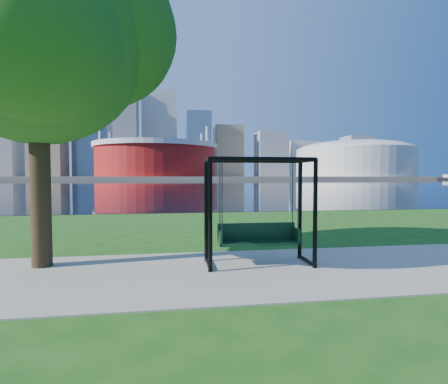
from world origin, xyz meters
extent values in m
plane|color=#1E5114|center=(0.00, 0.00, 0.00)|extent=(900.00, 900.00, 0.00)
cube|color=#9E937F|center=(0.00, -0.50, 0.01)|extent=(120.00, 4.00, 0.03)
cube|color=black|center=(0.00, 102.00, 0.01)|extent=(900.00, 180.00, 0.02)
cube|color=#937F60|center=(0.00, 306.00, 1.00)|extent=(900.00, 228.00, 2.00)
cylinder|color=maroon|center=(-10.00, 235.00, 13.00)|extent=(80.00, 80.00, 22.00)
cylinder|color=silver|center=(-10.00, 235.00, 22.50)|extent=(83.00, 83.00, 3.00)
cylinder|color=silver|center=(22.91, 254.00, 18.00)|extent=(2.00, 2.00, 32.00)
cylinder|color=silver|center=(-42.91, 254.00, 18.00)|extent=(2.00, 2.00, 32.00)
cylinder|color=silver|center=(-42.91, 216.00, 18.00)|extent=(2.00, 2.00, 32.00)
cylinder|color=silver|center=(22.91, 216.00, 18.00)|extent=(2.00, 2.00, 32.00)
cylinder|color=beige|center=(135.00, 235.00, 12.00)|extent=(84.00, 84.00, 20.00)
ellipsoid|color=beige|center=(135.00, 235.00, 21.00)|extent=(84.00, 84.00, 15.12)
cube|color=gray|center=(-140.00, 310.00, 33.00)|extent=(28.00, 28.00, 62.00)
cube|color=#998466|center=(-100.00, 300.00, 46.00)|extent=(26.00, 26.00, 88.00)
cube|color=slate|center=(-70.00, 325.00, 49.50)|extent=(30.00, 24.00, 95.00)
cube|color=gray|center=(-40.00, 305.00, 38.00)|extent=(24.00, 24.00, 72.00)
cube|color=silver|center=(-10.00, 335.00, 42.00)|extent=(32.00, 28.00, 80.00)
cube|color=slate|center=(25.00, 310.00, 31.00)|extent=(22.00, 22.00, 58.00)
cube|color=#998466|center=(55.00, 325.00, 26.00)|extent=(26.00, 26.00, 48.00)
cube|color=gray|center=(95.00, 315.00, 23.00)|extent=(28.00, 24.00, 42.00)
cube|color=silver|center=(135.00, 340.00, 20.00)|extent=(30.00, 26.00, 36.00)
cube|color=gray|center=(185.00, 320.00, 22.00)|extent=(24.00, 24.00, 40.00)
cube|color=#998466|center=(225.00, 335.00, 18.00)|extent=(26.00, 26.00, 32.00)
sphere|color=#998466|center=(-100.00, 300.00, 93.50)|extent=(10.00, 10.00, 10.00)
cylinder|color=black|center=(-0.59, -0.47, 1.24)|extent=(0.10, 0.10, 2.47)
cylinder|color=black|center=(1.77, -0.52, 1.24)|extent=(0.10, 0.10, 2.47)
cylinder|color=black|center=(-0.57, 0.49, 1.24)|extent=(0.10, 0.10, 2.47)
cylinder|color=black|center=(1.79, 0.45, 1.24)|extent=(0.10, 0.10, 2.47)
cylinder|color=black|center=(0.59, -0.50, 2.47)|extent=(2.37, 0.14, 0.10)
cylinder|color=black|center=(0.61, 0.47, 2.47)|extent=(2.37, 0.14, 0.10)
cylinder|color=black|center=(-0.58, 0.01, 2.47)|extent=(0.11, 0.97, 0.10)
cylinder|color=black|center=(-0.58, 0.01, 0.09)|extent=(0.10, 0.97, 0.08)
cylinder|color=black|center=(1.78, -0.03, 2.47)|extent=(0.11, 0.97, 0.10)
cylinder|color=black|center=(1.78, -0.03, 0.09)|extent=(0.10, 0.97, 0.08)
cube|color=black|center=(0.60, -0.01, 0.54)|extent=(1.89, 0.52, 0.06)
cube|color=black|center=(0.60, 0.20, 0.77)|extent=(1.88, 0.09, 0.41)
cube|color=black|center=(-0.31, 0.01, 0.69)|extent=(0.06, 0.48, 0.37)
cube|color=black|center=(1.51, -0.03, 0.69)|extent=(0.06, 0.48, 0.37)
cylinder|color=#3A3A3F|center=(-0.29, -0.19, 1.64)|extent=(0.03, 0.03, 1.56)
cylinder|color=#3A3A3F|center=(1.48, -0.23, 1.64)|extent=(0.03, 0.03, 1.56)
cylinder|color=#3A3A3F|center=(-0.28, 0.20, 1.64)|extent=(0.03, 0.03, 1.56)
cylinder|color=#3A3A3F|center=(1.49, 0.17, 1.64)|extent=(0.03, 0.03, 1.56)
cylinder|color=black|center=(-4.35, 0.60, 2.21)|extent=(0.44, 0.44, 4.42)
sphere|color=#265519|center=(-4.35, 0.60, 5.23)|extent=(4.83, 4.83, 4.83)
sphere|color=#265519|center=(-3.05, 1.20, 5.63)|extent=(3.62, 3.62, 3.62)
sphere|color=#265519|center=(-3.95, -0.51, 4.72)|extent=(3.22, 3.22, 3.22)
sphere|color=#265519|center=(-4.96, 1.81, 6.03)|extent=(3.42, 3.42, 3.42)
camera|label=1|loc=(-1.46, -7.89, 2.09)|focal=28.00mm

